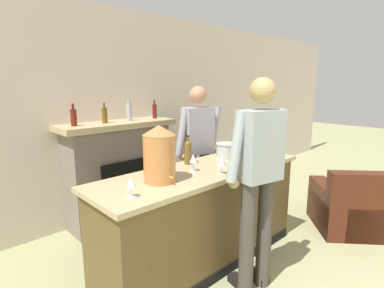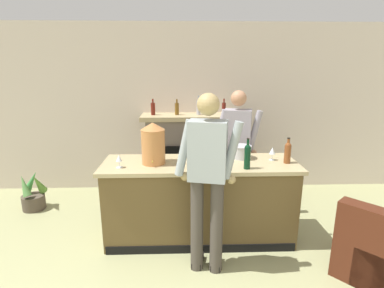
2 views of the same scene
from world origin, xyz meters
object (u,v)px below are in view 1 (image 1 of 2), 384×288
object	(u,v)px
wine_bottle_merlot_tall	(254,150)
wine_bottle_rose_blush	(266,142)
wine_glass_front_right	(131,184)
wine_glass_by_dispenser	(251,144)
copper_dispenser	(159,154)
fireplace_stone	(120,172)
person_bartender	(198,150)
wine_bottle_chardonnay_pale	(188,151)
wine_glass_front_left	(193,159)
armchair_black	(354,210)
ice_bucket_steel	(226,150)
wine_glass_mid_counter	(222,162)
person_customer	(258,177)

from	to	relation	value
wine_bottle_merlot_tall	wine_bottle_rose_blush	bearing A→B (deg)	19.83
wine_glass_front_right	wine_glass_by_dispenser	bearing A→B (deg)	6.98
copper_dispenser	wine_bottle_rose_blush	size ratio (longest dim) A/B	1.59
wine_glass_by_dispenser	wine_glass_front_right	distance (m)	1.79
fireplace_stone	person_bartender	bearing A→B (deg)	-49.76
fireplace_stone	wine_glass_by_dispenser	distance (m)	1.72
wine_bottle_rose_blush	wine_glass_by_dispenser	xyz separation A→B (m)	(-0.14, 0.11, -0.02)
wine_bottle_rose_blush	wine_glass_front_right	bearing A→B (deg)	-176.87
wine_glass_front_right	wine_bottle_chardonnay_pale	bearing A→B (deg)	23.01
wine_glass_front_left	armchair_black	bearing A→B (deg)	-23.51
ice_bucket_steel	wine_glass_mid_counter	bearing A→B (deg)	-143.17
person_customer	wine_glass_front_left	xyz separation A→B (m)	(-0.16, 0.62, 0.07)
person_bartender	wine_bottle_rose_blush	world-z (taller)	person_bartender
armchair_black	wine_bottle_merlot_tall	distance (m)	1.68
ice_bucket_steel	wine_bottle_chardonnay_pale	xyz separation A→B (m)	(-0.51, 0.08, 0.05)
armchair_black	ice_bucket_steel	bearing A→B (deg)	142.85
person_bartender	ice_bucket_steel	world-z (taller)	person_bartender
fireplace_stone	wine_glass_mid_counter	distance (m)	1.70
armchair_black	wine_bottle_chardonnay_pale	world-z (taller)	wine_bottle_chardonnay_pale
wine_bottle_rose_blush	wine_glass_front_left	bearing A→B (deg)	176.82
copper_dispenser	wine_bottle_merlot_tall	world-z (taller)	copper_dispenser
wine_bottle_chardonnay_pale	wine_glass_front_left	world-z (taller)	wine_bottle_chardonnay_pale
fireplace_stone	wine_bottle_rose_blush	size ratio (longest dim) A/B	5.37
copper_dispenser	wine_bottle_rose_blush	world-z (taller)	copper_dispenser
copper_dispenser	wine_bottle_rose_blush	xyz separation A→B (m)	(1.55, -0.04, -0.11)
person_customer	person_bartender	bearing A→B (deg)	67.56
wine_glass_by_dispenser	wine_glass_mid_counter	distance (m)	0.91
person_customer	wine_glass_front_right	xyz separation A→B (m)	(-0.94, 0.45, 0.06)
copper_dispenser	wine_glass_front_left	size ratio (longest dim) A/B	2.90
wine_bottle_merlot_tall	wine_glass_front_right	world-z (taller)	wine_bottle_merlot_tall
wine_bottle_chardonnay_pale	wine_glass_front_left	size ratio (longest dim) A/B	1.80
copper_dispenser	armchair_black	bearing A→B (deg)	-19.14
wine_bottle_chardonnay_pale	wine_glass_mid_counter	distance (m)	0.47
armchair_black	wine_bottle_merlot_tall	world-z (taller)	wine_bottle_merlot_tall
person_bartender	wine_bottle_merlot_tall	bearing A→B (deg)	-92.78
wine_glass_by_dispenser	wine_glass_front_right	bearing A→B (deg)	-173.02
person_customer	copper_dispenser	distance (m)	0.85
copper_dispenser	wine_bottle_chardonnay_pale	world-z (taller)	copper_dispenser
wine_glass_by_dispenser	wine_glass_front_left	xyz separation A→B (m)	(-0.99, -0.05, 0.00)
fireplace_stone	wine_glass_by_dispenser	size ratio (longest dim) A/B	10.22
armchair_black	wine_bottle_rose_blush	distance (m)	1.40
wine_glass_mid_counter	fireplace_stone	bearing A→B (deg)	94.34
wine_glass_mid_counter	ice_bucket_steel	bearing A→B (deg)	36.83
person_customer	wine_glass_front_right	distance (m)	1.04
fireplace_stone	armchair_black	bearing A→B (deg)	-49.21
copper_dispenser	wine_bottle_merlot_tall	xyz separation A→B (m)	(1.04, -0.22, -0.09)
fireplace_stone	person_customer	world-z (taller)	person_customer
armchair_black	copper_dispenser	bearing A→B (deg)	160.86
fireplace_stone	copper_dispenser	distance (m)	1.58
wine_bottle_rose_blush	wine_bottle_merlot_tall	bearing A→B (deg)	-160.17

